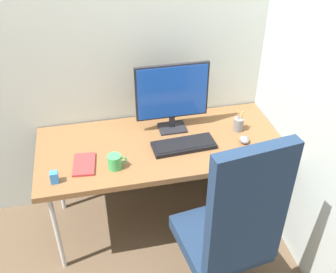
{
  "coord_description": "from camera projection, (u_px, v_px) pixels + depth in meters",
  "views": [
    {
      "loc": [
        -0.41,
        -2.08,
        2.28
      ],
      "look_at": [
        0.03,
        -0.07,
        0.81
      ],
      "focal_mm": 42.58,
      "sensor_mm": 36.0,
      "label": 1
    }
  ],
  "objects": [
    {
      "name": "keyboard",
      "position": [
        184.0,
        145.0,
        2.59
      ],
      "size": [
        0.42,
        0.18,
        0.03
      ],
      "color": "black",
      "rests_on": "desk"
    },
    {
      "name": "ground_plane",
      "position": [
        162.0,
        218.0,
        3.05
      ],
      "size": [
        8.0,
        8.0,
        0.0
      ],
      "primitive_type": "plane",
      "color": "brown"
    },
    {
      "name": "wall_side_right",
      "position": [
        307.0,
        41.0,
        2.28
      ],
      "size": [
        0.04,
        1.61,
        2.8
      ],
      "primitive_type": "cube",
      "color": "#B7C1BC",
      "rests_on": "ground_plane"
    },
    {
      "name": "desk_clamp_accessory",
      "position": [
        54.0,
        177.0,
        2.3
      ],
      "size": [
        0.04,
        0.04,
        0.07
      ],
      "primitive_type": "cube",
      "color": "#337FD8",
      "rests_on": "desk"
    },
    {
      "name": "desk",
      "position": [
        161.0,
        148.0,
        2.66
      ],
      "size": [
        1.62,
        0.72,
        0.71
      ],
      "color": "brown",
      "rests_on": "ground_plane"
    },
    {
      "name": "wall_back",
      "position": [
        147.0,
        22.0,
        2.55
      ],
      "size": [
        2.5,
        0.04,
        2.8
      ],
      "primitive_type": "cube",
      "color": "#B7C1BC",
      "rests_on": "ground_plane"
    },
    {
      "name": "notebook",
      "position": [
        84.0,
        164.0,
        2.44
      ],
      "size": [
        0.15,
        0.23,
        0.02
      ],
      "primitive_type": "cube",
      "rotation": [
        0.0,
        0.0,
        -0.1
      ],
      "color": "#B23333",
      "rests_on": "desk"
    },
    {
      "name": "pen_holder",
      "position": [
        239.0,
        124.0,
        2.73
      ],
      "size": [
        0.07,
        0.07,
        0.15
      ],
      "color": "slate",
      "rests_on": "desk"
    },
    {
      "name": "mouse",
      "position": [
        244.0,
        140.0,
        2.63
      ],
      "size": [
        0.07,
        0.09,
        0.04
      ],
      "primitive_type": "ellipsoid",
      "rotation": [
        0.0,
        0.0,
        -0.1
      ],
      "color": "slate",
      "rests_on": "desk"
    },
    {
      "name": "monitor",
      "position": [
        172.0,
        94.0,
        2.63
      ],
      "size": [
        0.49,
        0.15,
        0.48
      ],
      "color": "black",
      "rests_on": "desk"
    },
    {
      "name": "office_chair",
      "position": [
        232.0,
        229.0,
        2.16
      ],
      "size": [
        0.6,
        0.6,
        1.24
      ],
      "color": "black",
      "rests_on": "ground_plane"
    },
    {
      "name": "coffee_mug",
      "position": [
        115.0,
        162.0,
        2.4
      ],
      "size": [
        0.12,
        0.08,
        0.09
      ],
      "color": "#3FAD59",
      "rests_on": "desk"
    }
  ]
}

